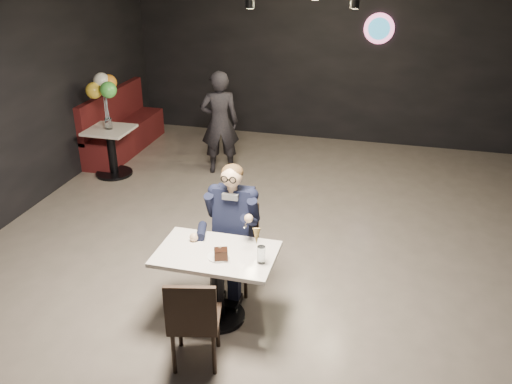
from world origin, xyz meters
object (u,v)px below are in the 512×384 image
(booth_bench, at_px, (124,122))
(side_table, at_px, (112,150))
(passerby, at_px, (220,123))
(seated_man, at_px, (234,227))
(sundae_glass, at_px, (261,255))
(chair_near, at_px, (195,317))
(balloon_vase, at_px, (108,124))
(main_table, at_px, (217,286))
(chair_far, at_px, (234,249))

(booth_bench, xyz_separation_m, side_table, (0.30, -1.00, -0.12))
(side_table, xyz_separation_m, passerby, (1.58, 0.55, 0.40))
(seated_man, bearing_deg, passerby, 110.74)
(seated_man, xyz_separation_m, booth_bench, (-2.99, 3.39, -0.20))
(booth_bench, bearing_deg, seated_man, -48.58)
(sundae_glass, height_order, passerby, passerby)
(seated_man, xyz_separation_m, passerby, (-1.11, 2.94, 0.08))
(chair_near, bearing_deg, side_table, 113.91)
(seated_man, bearing_deg, side_table, 138.39)
(booth_bench, relative_size, passerby, 1.30)
(chair_near, bearing_deg, seated_man, 76.61)
(sundae_glass, bearing_deg, balloon_vase, 136.20)
(sundae_glass, distance_m, side_table, 4.37)
(passerby, bearing_deg, booth_bench, -34.28)
(passerby, bearing_deg, seated_man, 89.97)
(side_table, bearing_deg, booth_bench, 106.70)
(sundae_glass, height_order, side_table, sundae_glass)
(main_table, distance_m, balloon_vase, 4.01)
(main_table, height_order, booth_bench, booth_bench)
(side_table, height_order, balloon_vase, balloon_vase)
(seated_man, relative_size, balloon_vase, 8.87)
(side_table, bearing_deg, main_table, -47.53)
(main_table, bearing_deg, sundae_glass, -8.60)
(chair_near, xyz_separation_m, side_table, (-2.69, 3.53, -0.06))
(sundae_glass, height_order, booth_bench, booth_bench)
(main_table, relative_size, seated_man, 0.76)
(main_table, bearing_deg, side_table, 132.47)
(chair_near, height_order, side_table, chair_near)
(seated_man, distance_m, passerby, 3.14)
(chair_near, height_order, passerby, passerby)
(seated_man, xyz_separation_m, side_table, (-2.69, 2.39, -0.32))
(main_table, bearing_deg, chair_near, -90.00)
(main_table, xyz_separation_m, side_table, (-2.69, 2.94, 0.03))
(sundae_glass, bearing_deg, side_table, 136.20)
(main_table, relative_size, chair_far, 1.20)
(chair_near, bearing_deg, booth_bench, 110.03)
(main_table, height_order, balloon_vase, balloon_vase)
(seated_man, relative_size, booth_bench, 0.69)
(sundae_glass, bearing_deg, booth_bench, 130.61)
(seated_man, bearing_deg, chair_far, -90.00)
(side_table, relative_size, passerby, 0.51)
(chair_near, distance_m, seated_man, 1.17)
(chair_near, bearing_deg, sundae_glass, 36.37)
(main_table, xyz_separation_m, seated_man, (0.00, 0.55, 0.34))
(chair_far, bearing_deg, balloon_vase, 138.39)
(seated_man, relative_size, passerby, 0.90)
(booth_bench, bearing_deg, main_table, -52.79)
(chair_far, xyz_separation_m, passerby, (-1.11, 2.94, 0.34))
(seated_man, distance_m, booth_bench, 4.53)
(chair_near, xyz_separation_m, sundae_glass, (0.44, 0.53, 0.37))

